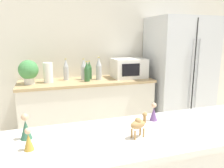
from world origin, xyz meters
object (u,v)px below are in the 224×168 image
(refrigerator, at_px, (178,76))
(camel_figurine, at_px, (139,124))
(wise_man_figurine_blue, at_px, (26,128))
(wise_man_figurine_purple, at_px, (154,113))
(wise_man_figurine_crimson, at_px, (29,141))
(back_bottle_0, at_px, (89,70))
(back_bottle_1, at_px, (99,69))
(paper_towel_roll, at_px, (48,73))
(back_bottle_4, at_px, (66,70))
(back_bottle_3, at_px, (87,72))
(back_bottle_2, at_px, (84,70))
(potted_plant, at_px, (28,71))
(microwave, at_px, (129,68))

(refrigerator, bearing_deg, camel_figurine, -129.66)
(wise_man_figurine_blue, height_order, wise_man_figurine_purple, wise_man_figurine_blue)
(wise_man_figurine_blue, bearing_deg, wise_man_figurine_crimson, -81.88)
(back_bottle_0, bearing_deg, back_bottle_1, -38.73)
(paper_towel_roll, bearing_deg, wise_man_figurine_crimson, -94.74)
(back_bottle_4, xyz_separation_m, wise_man_figurine_purple, (0.36, -1.85, -0.04))
(paper_towel_roll, xyz_separation_m, back_bottle_1, (0.69, 0.01, 0.02))
(back_bottle_3, bearing_deg, wise_man_figurine_purple, -86.58)
(refrigerator, distance_m, back_bottle_1, 1.28)
(paper_towel_roll, xyz_separation_m, back_bottle_3, (0.50, -0.07, -0.00))
(camel_figurine, bearing_deg, back_bottle_2, 87.73)
(back_bottle_2, xyz_separation_m, wise_man_figurine_blue, (-0.66, -1.84, -0.03))
(camel_figurine, height_order, wise_man_figurine_blue, wise_man_figurine_blue)
(back_bottle_1, relative_size, back_bottle_3, 1.16)
(back_bottle_0, height_order, wise_man_figurine_purple, back_bottle_0)
(potted_plant, relative_size, back_bottle_2, 1.04)
(back_bottle_1, height_order, wise_man_figurine_purple, back_bottle_1)
(back_bottle_4, height_order, wise_man_figurine_crimson, back_bottle_4)
(refrigerator, xyz_separation_m, back_bottle_4, (-1.72, 0.17, 0.15))
(refrigerator, xyz_separation_m, wise_man_figurine_purple, (-1.36, -1.68, 0.11))
(refrigerator, xyz_separation_m, potted_plant, (-2.20, 0.04, 0.18))
(back_bottle_0, height_order, back_bottle_3, back_bottle_3)
(potted_plant, bearing_deg, back_bottle_0, 8.73)
(potted_plant, bearing_deg, back_bottle_1, 1.99)
(refrigerator, distance_m, wise_man_figurine_crimson, 2.81)
(microwave, distance_m, back_bottle_4, 0.91)
(paper_towel_roll, height_order, microwave, microwave)
(back_bottle_3, xyz_separation_m, back_bottle_4, (-0.26, 0.18, 0.01))
(potted_plant, relative_size, back_bottle_4, 1.03)
(camel_figurine, xyz_separation_m, wise_man_figurine_crimson, (-0.56, 0.04, -0.03))
(potted_plant, distance_m, back_bottle_4, 0.50)
(back_bottle_0, bearing_deg, back_bottle_3, -112.26)
(back_bottle_1, height_order, wise_man_figurine_crimson, back_bottle_1)
(microwave, bearing_deg, camel_figurine, -110.86)
(back_bottle_1, relative_size, camel_figurine, 2.34)
(refrigerator, height_order, wise_man_figurine_purple, refrigerator)
(potted_plant, height_order, wise_man_figurine_purple, potted_plant)
(wise_man_figurine_purple, bearing_deg, back_bottle_2, 93.81)
(back_bottle_3, bearing_deg, wise_man_figurine_blue, -111.78)
(camel_figurine, distance_m, wise_man_figurine_crimson, 0.56)
(potted_plant, bearing_deg, wise_man_figurine_blue, -88.00)
(back_bottle_2, relative_size, camel_figurine, 2.19)
(back_bottle_2, relative_size, back_bottle_3, 1.09)
(paper_towel_roll, height_order, back_bottle_2, back_bottle_2)
(paper_towel_roll, distance_m, microwave, 1.15)
(camel_figurine, bearing_deg, refrigerator, 50.34)
(back_bottle_1, distance_m, camel_figurine, 1.97)
(wise_man_figurine_crimson, relative_size, wise_man_figurine_purple, 0.95)
(paper_towel_roll, height_order, wise_man_figurine_crimson, paper_towel_roll)
(microwave, height_order, back_bottle_1, back_bottle_1)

